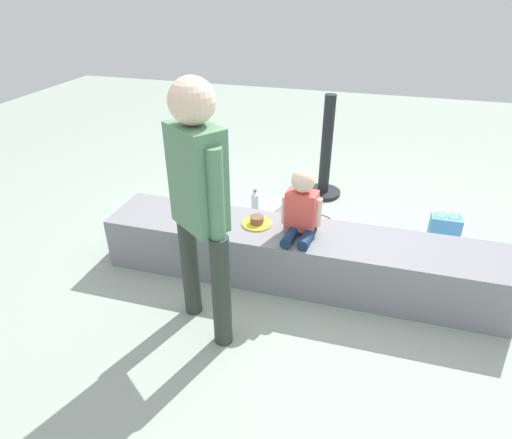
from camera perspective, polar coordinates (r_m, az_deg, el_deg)
The scene contains 13 objects.
ground_plane at distance 3.31m, azimuth 5.37°, elevation -7.62°, with size 12.00×12.00×0.00m, color #97A69B.
concrete_ledge at distance 3.19m, azimuth 5.53°, elevation -4.77°, with size 2.85×0.51×0.40m, color gray.
child_seated at distance 2.96m, azimuth 6.02°, elevation 1.59°, with size 0.28×0.32×0.48m.
adult_standing at distance 2.38m, azimuth -7.57°, elevation 3.36°, with size 0.40×0.35×1.58m.
cake_plate at distance 3.15m, azimuth 0.12°, elevation -0.30°, with size 0.22×0.22×0.07m.
gift_bag at distance 3.82m, azimuth 23.50°, elevation -1.73°, with size 0.23×0.13×0.36m.
railing_post at distance 4.40m, azimuth 9.15°, elevation 7.76°, with size 0.36×0.36×1.03m.
water_bottle_near_gift at distance 4.11m, azimuth -0.14°, elevation 2.34°, with size 0.07×0.07×0.23m.
water_bottle_far_side at distance 4.47m, azimuth -7.03°, elevation 4.47°, with size 0.07×0.07×0.23m.
party_cup_red at distance 4.04m, azimuth -5.69°, elevation 0.63°, with size 0.08×0.08×0.09m, color red.
cake_box_white at distance 4.00m, azimuth 3.48°, elevation 0.93°, with size 0.30×0.31×0.15m, color white.
handbag_black_leather at distance 3.75m, azimuth -3.84°, elevation -0.82°, with size 0.26×0.14×0.28m.
handbag_brown_canvas at distance 3.63m, azimuth 8.57°, elevation -1.99°, with size 0.27×0.10×0.30m.
Camera 1 is at (0.42, -2.60, 2.00)m, focal length 30.28 mm.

